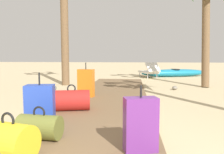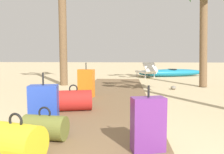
{
  "view_description": "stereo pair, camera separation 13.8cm",
  "coord_description": "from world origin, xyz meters",
  "px_view_note": "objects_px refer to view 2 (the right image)",
  "views": [
    {
      "loc": [
        0.55,
        -1.08,
        1.13
      ],
      "look_at": [
        0.01,
        4.77,
        0.55
      ],
      "focal_mm": 35.8,
      "sensor_mm": 36.0,
      "label": 1
    },
    {
      "loc": [
        0.41,
        -1.09,
        1.13
      ],
      "look_at": [
        0.01,
        4.77,
        0.55
      ],
      "focal_mm": 35.8,
      "sensor_mm": 36.0,
      "label": 2
    }
  ],
  "objects_px": {
    "duffel_bag_yellow": "(17,142)",
    "kayak": "(172,73)",
    "suitcase_orange": "(86,83)",
    "lounge_chair": "(146,71)",
    "suitcase_purple": "(148,124)",
    "duffel_bag_red": "(74,100)",
    "suitcase_blue": "(44,106)",
    "duffel_bag_olive": "(45,127)"
  },
  "relations": [
    {
      "from": "suitcase_orange",
      "to": "duffel_bag_red",
      "type": "xyz_separation_m",
      "value": [
        0.02,
        -1.41,
        -0.15
      ]
    },
    {
      "from": "suitcase_purple",
      "to": "suitcase_orange",
      "type": "bearing_deg",
      "value": 111.96
    },
    {
      "from": "duffel_bag_red",
      "to": "suitcase_blue",
      "type": "bearing_deg",
      "value": -102.12
    },
    {
      "from": "duffel_bag_olive",
      "to": "lounge_chair",
      "type": "distance_m",
      "value": 8.9
    },
    {
      "from": "duffel_bag_olive",
      "to": "kayak",
      "type": "xyz_separation_m",
      "value": [
        3.38,
        9.28,
        -0.04
      ]
    },
    {
      "from": "suitcase_purple",
      "to": "duffel_bag_olive",
      "type": "bearing_deg",
      "value": 168.91
    },
    {
      "from": "duffel_bag_red",
      "to": "lounge_chair",
      "type": "height_order",
      "value": "lounge_chair"
    },
    {
      "from": "duffel_bag_red",
      "to": "kayak",
      "type": "relative_size",
      "value": 0.2
    },
    {
      "from": "suitcase_purple",
      "to": "kayak",
      "type": "bearing_deg",
      "value": 77.4
    },
    {
      "from": "suitcase_orange",
      "to": "duffel_bag_red",
      "type": "height_order",
      "value": "suitcase_orange"
    },
    {
      "from": "suitcase_blue",
      "to": "kayak",
      "type": "height_order",
      "value": "suitcase_blue"
    },
    {
      "from": "duffel_bag_red",
      "to": "kayak",
      "type": "bearing_deg",
      "value": 66.65
    },
    {
      "from": "suitcase_purple",
      "to": "suitcase_blue",
      "type": "bearing_deg",
      "value": 152.61
    },
    {
      "from": "suitcase_purple",
      "to": "duffel_bag_olive",
      "type": "relative_size",
      "value": 1.3
    },
    {
      "from": "suitcase_blue",
      "to": "suitcase_orange",
      "type": "relative_size",
      "value": 0.92
    },
    {
      "from": "duffel_bag_yellow",
      "to": "suitcase_orange",
      "type": "xyz_separation_m",
      "value": [
        0.06,
        3.46,
        0.16
      ]
    },
    {
      "from": "suitcase_orange",
      "to": "lounge_chair",
      "type": "xyz_separation_m",
      "value": [
        2.0,
        5.79,
        -0.1
      ]
    },
    {
      "from": "lounge_chair",
      "to": "duffel_bag_yellow",
      "type": "bearing_deg",
      "value": -102.53
    },
    {
      "from": "duffel_bag_red",
      "to": "kayak",
      "type": "height_order",
      "value": "duffel_bag_red"
    },
    {
      "from": "suitcase_purple",
      "to": "duffel_bag_red",
      "type": "distance_m",
      "value": 2.12
    },
    {
      "from": "suitcase_blue",
      "to": "duffel_bag_red",
      "type": "distance_m",
      "value": 0.99
    },
    {
      "from": "suitcase_purple",
      "to": "kayak",
      "type": "relative_size",
      "value": 0.2
    },
    {
      "from": "suitcase_purple",
      "to": "lounge_chair",
      "type": "xyz_separation_m",
      "value": [
        0.74,
        8.92,
        -0.05
      ]
    },
    {
      "from": "suitcase_blue",
      "to": "duffel_bag_red",
      "type": "height_order",
      "value": "suitcase_blue"
    },
    {
      "from": "suitcase_purple",
      "to": "duffel_bag_olive",
      "type": "xyz_separation_m",
      "value": [
        -1.25,
        0.24,
        -0.14
      ]
    },
    {
      "from": "duffel_bag_yellow",
      "to": "kayak",
      "type": "bearing_deg",
      "value": 70.73
    },
    {
      "from": "suitcase_blue",
      "to": "lounge_chair",
      "type": "bearing_deg",
      "value": 75.0
    },
    {
      "from": "suitcase_orange",
      "to": "duffel_bag_yellow",
      "type": "bearing_deg",
      "value": -90.94
    },
    {
      "from": "suitcase_purple",
      "to": "duffel_bag_yellow",
      "type": "bearing_deg",
      "value": -165.88
    },
    {
      "from": "suitcase_blue",
      "to": "suitcase_orange",
      "type": "bearing_deg",
      "value": 85.43
    },
    {
      "from": "duffel_bag_red",
      "to": "lounge_chair",
      "type": "distance_m",
      "value": 7.47
    },
    {
      "from": "suitcase_blue",
      "to": "suitcase_orange",
      "type": "height_order",
      "value": "suitcase_orange"
    },
    {
      "from": "kayak",
      "to": "lounge_chair",
      "type": "bearing_deg",
      "value": -156.39
    },
    {
      "from": "suitcase_blue",
      "to": "suitcase_orange",
      "type": "distance_m",
      "value": 2.38
    },
    {
      "from": "duffel_bag_yellow",
      "to": "kayak",
      "type": "distance_m",
      "value": 10.44
    },
    {
      "from": "duffel_bag_olive",
      "to": "duffel_bag_red",
      "type": "height_order",
      "value": "duffel_bag_red"
    },
    {
      "from": "suitcase_blue",
      "to": "lounge_chair",
      "type": "distance_m",
      "value": 8.45
    },
    {
      "from": "suitcase_orange",
      "to": "kayak",
      "type": "xyz_separation_m",
      "value": [
        3.39,
        6.4,
        -0.23
      ]
    },
    {
      "from": "suitcase_blue",
      "to": "kayak",
      "type": "distance_m",
      "value": 9.48
    },
    {
      "from": "suitcase_blue",
      "to": "suitcase_purple",
      "type": "bearing_deg",
      "value": -27.39
    },
    {
      "from": "duffel_bag_yellow",
      "to": "lounge_chair",
      "type": "bearing_deg",
      "value": 77.47
    },
    {
      "from": "duffel_bag_olive",
      "to": "kayak",
      "type": "relative_size",
      "value": 0.15
    }
  ]
}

